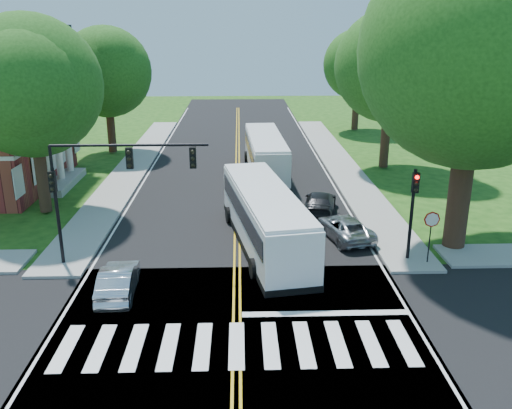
{
  "coord_description": "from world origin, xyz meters",
  "views": [
    {
      "loc": [
        0.17,
        -17.16,
        10.83
      ],
      "look_at": [
        0.96,
        8.09,
        2.4
      ],
      "focal_mm": 38.0,
      "sensor_mm": 36.0,
      "label": 1
    }
  ],
  "objects_px": {
    "hatchback": "(118,281)",
    "dark_sedan": "(320,203)",
    "bus_lead": "(265,217)",
    "bus_follow": "(265,154)",
    "signal_nw": "(105,176)",
    "suv": "(345,228)",
    "signal_ne": "(413,203)"
  },
  "relations": [
    {
      "from": "signal_nw",
      "to": "bus_lead",
      "type": "distance_m",
      "value": 8.06
    },
    {
      "from": "signal_nw",
      "to": "bus_lead",
      "type": "height_order",
      "value": "signal_nw"
    },
    {
      "from": "bus_lead",
      "to": "bus_follow",
      "type": "relative_size",
      "value": 1.04
    },
    {
      "from": "dark_sedan",
      "to": "bus_follow",
      "type": "bearing_deg",
      "value": -61.41
    },
    {
      "from": "bus_follow",
      "to": "dark_sedan",
      "type": "height_order",
      "value": "bus_follow"
    },
    {
      "from": "bus_lead",
      "to": "hatchback",
      "type": "xyz_separation_m",
      "value": [
        -6.36,
        -5.09,
        -0.94
      ]
    },
    {
      "from": "dark_sedan",
      "to": "suv",
      "type": "bearing_deg",
      "value": 112.14
    },
    {
      "from": "bus_lead",
      "to": "dark_sedan",
      "type": "distance_m",
      "value": 6.16
    },
    {
      "from": "bus_follow",
      "to": "bus_lead",
      "type": "bearing_deg",
      "value": 84.79
    },
    {
      "from": "signal_nw",
      "to": "suv",
      "type": "xyz_separation_m",
      "value": [
        11.57,
        3.03,
        -3.77
      ]
    },
    {
      "from": "signal_ne",
      "to": "suv",
      "type": "relative_size",
      "value": 1.03
    },
    {
      "from": "signal_ne",
      "to": "dark_sedan",
      "type": "distance_m",
      "value": 8.08
    },
    {
      "from": "signal_ne",
      "to": "bus_follow",
      "type": "height_order",
      "value": "signal_ne"
    },
    {
      "from": "bus_follow",
      "to": "dark_sedan",
      "type": "bearing_deg",
      "value": 104.71
    },
    {
      "from": "bus_follow",
      "to": "suv",
      "type": "distance_m",
      "value": 13.78
    },
    {
      "from": "signal_ne",
      "to": "bus_lead",
      "type": "xyz_separation_m",
      "value": [
        -6.79,
        2.09,
        -1.37
      ]
    },
    {
      "from": "signal_nw",
      "to": "signal_ne",
      "type": "bearing_deg",
      "value": 0.05
    },
    {
      "from": "signal_nw",
      "to": "bus_follow",
      "type": "distance_m",
      "value": 18.36
    },
    {
      "from": "signal_nw",
      "to": "bus_lead",
      "type": "xyz_separation_m",
      "value": [
        7.27,
        2.1,
        -2.78
      ]
    },
    {
      "from": "bus_follow",
      "to": "hatchback",
      "type": "distance_m",
      "value": 20.56
    },
    {
      "from": "hatchback",
      "to": "dark_sedan",
      "type": "relative_size",
      "value": 0.87
    },
    {
      "from": "bus_follow",
      "to": "suv",
      "type": "bearing_deg",
      "value": 102.79
    },
    {
      "from": "signal_ne",
      "to": "hatchback",
      "type": "distance_m",
      "value": 13.68
    },
    {
      "from": "signal_nw",
      "to": "dark_sedan",
      "type": "xyz_separation_m",
      "value": [
        10.82,
        7.05,
        -3.72
      ]
    },
    {
      "from": "signal_nw",
      "to": "bus_lead",
      "type": "bearing_deg",
      "value": 16.09
    },
    {
      "from": "bus_follow",
      "to": "signal_nw",
      "type": "bearing_deg",
      "value": 61.56
    },
    {
      "from": "hatchback",
      "to": "dark_sedan",
      "type": "xyz_separation_m",
      "value": [
        9.91,
        10.04,
        0.01
      ]
    },
    {
      "from": "bus_lead",
      "to": "suv",
      "type": "xyz_separation_m",
      "value": [
        4.3,
        0.93,
        -0.99
      ]
    },
    {
      "from": "signal_nw",
      "to": "hatchback",
      "type": "height_order",
      "value": "signal_nw"
    },
    {
      "from": "signal_nw",
      "to": "dark_sedan",
      "type": "relative_size",
      "value": 1.59
    },
    {
      "from": "bus_follow",
      "to": "suv",
      "type": "height_order",
      "value": "bus_follow"
    },
    {
      "from": "signal_ne",
      "to": "bus_lead",
      "type": "bearing_deg",
      "value": 162.92
    }
  ]
}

